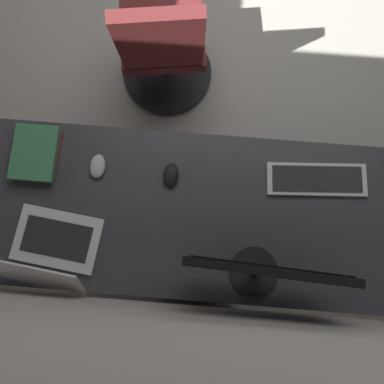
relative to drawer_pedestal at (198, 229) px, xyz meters
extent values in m
cube|color=beige|center=(-0.24, 0.40, 0.95)|extent=(4.77, 0.10, 2.60)
cube|color=#38383D|center=(0.04, -0.03, 0.37)|extent=(1.99, 0.71, 0.03)
cylinder|color=silver|center=(-0.90, -0.32, 0.00)|extent=(0.05, 0.05, 0.70)
cylinder|color=silver|center=(0.97, -0.32, 0.00)|extent=(0.05, 0.05, 0.70)
cylinder|color=silver|center=(-0.90, 0.27, 0.00)|extent=(0.05, 0.05, 0.70)
cylinder|color=silver|center=(0.97, 0.27, 0.00)|extent=(0.05, 0.05, 0.70)
cube|color=#38383D|center=(0.00, 0.00, 0.00)|extent=(0.40, 0.50, 0.69)
cube|color=silver|center=(0.00, -0.25, 0.00)|extent=(0.37, 0.01, 0.61)
cylinder|color=black|center=(-0.24, 0.19, 0.39)|extent=(0.20, 0.20, 0.01)
cylinder|color=black|center=(-0.24, 0.19, 0.44)|extent=(0.04, 0.04, 0.10)
cube|color=black|center=(-0.24, 0.19, 0.64)|extent=(0.57, 0.06, 0.30)
cube|color=black|center=(-0.24, 0.17, 0.64)|extent=(0.52, 0.03, 0.26)
cube|color=white|center=(0.58, 0.12, 0.39)|extent=(0.37, 0.27, 0.01)
cube|color=#262628|center=(0.58, 0.12, 0.40)|extent=(0.29, 0.18, 0.00)
cube|color=white|center=(0.60, 0.27, 0.50)|extent=(0.35, 0.12, 0.21)
cube|color=#4C1960|center=(0.60, 0.27, 0.50)|extent=(0.32, 0.10, 0.18)
cube|color=silver|center=(-0.48, -0.21, 0.39)|extent=(0.43, 0.17, 0.02)
cube|color=#2D2D30|center=(-0.48, -0.21, 0.40)|extent=(0.38, 0.13, 0.00)
ellipsoid|color=silver|center=(0.45, -0.19, 0.40)|extent=(0.06, 0.10, 0.03)
ellipsoid|color=black|center=(0.13, -0.18, 0.40)|extent=(0.06, 0.10, 0.03)
cube|color=#B2383D|center=(0.71, -0.23, 0.40)|extent=(0.19, 0.22, 0.03)
cube|color=#3D8456|center=(0.72, -0.23, 0.42)|extent=(0.19, 0.24, 0.03)
cube|color=maroon|center=(0.27, -1.01, 0.11)|extent=(0.50, 0.48, 0.07)
cube|color=maroon|center=(0.24, -0.80, 0.40)|extent=(0.41, 0.19, 0.50)
cylinder|color=black|center=(0.27, -1.01, -0.10)|extent=(0.05, 0.05, 0.37)
cylinder|color=black|center=(0.27, -1.01, -0.31)|extent=(0.56, 0.56, 0.03)
camera|label=1|loc=(0.01, 0.20, 2.05)|focal=37.48mm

